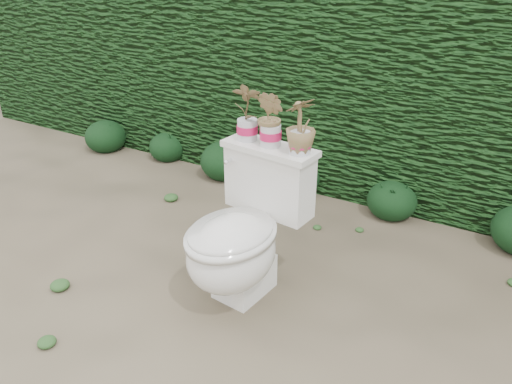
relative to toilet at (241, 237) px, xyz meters
The scene contains 11 objects.
ground 0.43m from the toilet, 57.41° to the left, with size 60.00×60.00×0.00m, color #766951.
hedge 1.86m from the toilet, 85.90° to the left, with size 8.00×1.00×1.60m, color #1E4B19.
toilet is the anchor object (origin of this frame).
potted_plant_left 0.63m from the toilet, 114.22° to the left, with size 0.15×0.10×0.29m, color #308228.
potted_plant_center 0.61m from the toilet, 82.33° to the left, with size 0.15×0.12×0.27m, color #308228.
potted_plant_right 0.63m from the toilet, 46.69° to the left, with size 0.15×0.15×0.26m, color #308228.
liriope_clump_0 2.50m from the toilet, 151.56° to the left, with size 0.37×0.37×0.30m, color black.
liriope_clump_1 2.05m from the toilet, 140.25° to the left, with size 0.32×0.32×0.26m, color black.
liriope_clump_2 1.55m from the toilet, 126.69° to the left, with size 0.40×0.40×0.32m, color black.
liriope_clump_3 1.35m from the toilet, 103.28° to the left, with size 0.37×0.37×0.30m, color black.
liriope_clump_4 1.36m from the toilet, 71.10° to the left, with size 0.34×0.34×0.27m, color black.
Camera 1 is at (1.03, -2.04, 1.68)m, focal length 35.00 mm.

